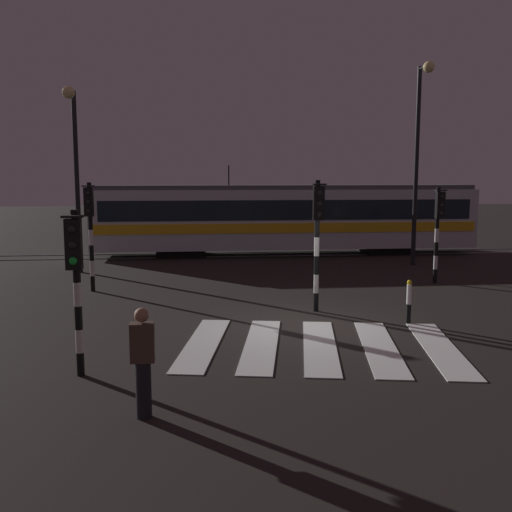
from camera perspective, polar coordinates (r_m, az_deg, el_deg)
name	(u,v)px	position (r m, az deg, el deg)	size (l,w,h in m)	color
ground_plane	(303,324)	(14.65, 4.62, -6.67)	(120.00, 120.00, 0.00)	black
rail_near	(251,256)	(26.69, -0.45, -0.04)	(80.00, 0.12, 0.03)	#59595E
rail_far	(248,252)	(28.10, -0.75, 0.36)	(80.00, 0.12, 0.03)	#59595E
crosswalk_zebra	(320,346)	(12.86, 6.25, -8.71)	(6.48, 5.14, 0.02)	silver
traffic_light_corner_near_left	(75,268)	(10.91, -17.22, -1.17)	(0.36, 0.42, 3.06)	black
traffic_light_corner_far_right	(438,220)	(20.80, 17.39, 3.36)	(0.36, 0.42, 3.29)	black
traffic_light_median_centre	(318,226)	(15.63, 6.05, 2.95)	(0.36, 0.42, 3.55)	black
traffic_light_corner_far_left	(90,220)	(19.06, -15.92, 3.38)	(0.36, 0.42, 3.46)	black
street_lamp_trackside_right	(419,142)	(24.78, 15.67, 10.67)	(0.44, 1.21, 8.04)	black
street_lamp_trackside_left	(75,157)	(22.84, -17.30, 9.20)	(0.44, 1.21, 6.81)	black
tram	(285,217)	(27.44, 2.89, 3.81)	(17.89, 2.58, 4.15)	silver
pedestrian_waiting_at_kerb	(143,362)	(9.10, -11.00, -10.13)	(0.36, 0.24, 1.71)	black
bollard_island_edge	(409,302)	(15.01, 14.70, -4.36)	(0.12, 0.12, 1.11)	black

